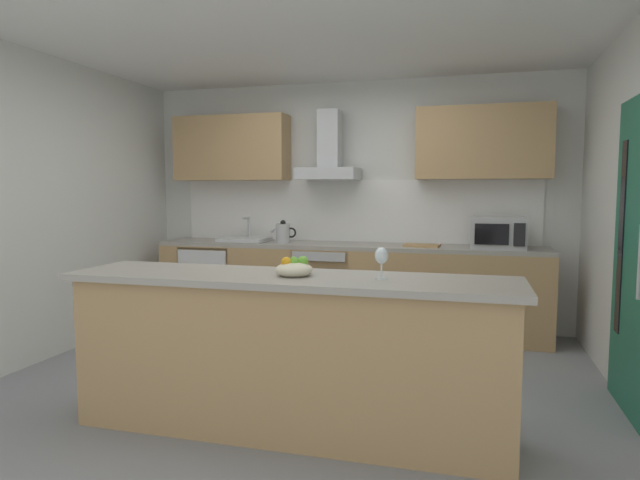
% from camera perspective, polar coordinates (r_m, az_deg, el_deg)
% --- Properties ---
extents(ground, '(5.52, 4.89, 0.02)m').
position_cam_1_polar(ground, '(4.27, -2.31, -14.78)').
color(ground, gray).
extents(ceiling, '(5.52, 4.89, 0.02)m').
position_cam_1_polar(ceiling, '(4.18, -2.45, 21.33)').
color(ceiling, white).
extents(wall_back, '(5.52, 0.12, 2.60)m').
position_cam_1_polar(wall_back, '(5.96, 3.54, 3.76)').
color(wall_back, silver).
rests_on(wall_back, ground).
extents(wall_left, '(0.12, 4.89, 2.60)m').
position_cam_1_polar(wall_left, '(5.22, -27.49, 2.98)').
color(wall_left, silver).
rests_on(wall_left, ground).
extents(backsplash_tile, '(3.85, 0.02, 0.66)m').
position_cam_1_polar(backsplash_tile, '(5.89, 3.39, 3.06)').
color(backsplash_tile, white).
extents(counter_back, '(3.98, 0.60, 0.90)m').
position_cam_1_polar(counter_back, '(5.67, 2.70, -4.95)').
color(counter_back, tan).
rests_on(counter_back, ground).
extents(counter_island, '(2.67, 0.64, 0.95)m').
position_cam_1_polar(counter_island, '(3.32, -3.31, -11.76)').
color(counter_island, tan).
rests_on(counter_island, ground).
extents(upper_cabinets, '(3.93, 0.32, 0.70)m').
position_cam_1_polar(upper_cabinets, '(5.75, 3.10, 9.80)').
color(upper_cabinets, tan).
extents(side_door, '(0.08, 0.85, 2.05)m').
position_cam_1_polar(side_door, '(4.03, 29.98, -1.50)').
color(side_door, '#1E664C').
rests_on(side_door, ground).
extents(oven, '(0.60, 0.62, 0.80)m').
position_cam_1_polar(oven, '(5.69, 0.61, -4.80)').
color(oven, slate).
rests_on(oven, ground).
extents(refrigerator, '(0.58, 0.60, 0.85)m').
position_cam_1_polar(refrigerator, '(6.14, -10.99, -4.49)').
color(refrigerator, white).
rests_on(refrigerator, ground).
extents(microwave, '(0.50, 0.38, 0.30)m').
position_cam_1_polar(microwave, '(5.41, 18.05, 0.72)').
color(microwave, '#B7BABC').
rests_on(microwave, counter_back).
extents(sink, '(0.50, 0.40, 0.26)m').
position_cam_1_polar(sink, '(5.94, -7.86, 0.12)').
color(sink, silver).
rests_on(sink, counter_back).
extents(kettle, '(0.29, 0.15, 0.24)m').
position_cam_1_polar(kettle, '(5.72, -3.87, 0.75)').
color(kettle, '#B7BABC').
rests_on(kettle, counter_back).
extents(range_hood, '(0.62, 0.45, 0.72)m').
position_cam_1_polar(range_hood, '(5.74, 0.96, 8.58)').
color(range_hood, '#B7BABC').
extents(wine_glass, '(0.08, 0.08, 0.18)m').
position_cam_1_polar(wine_glass, '(3.09, 6.44, -1.77)').
color(wine_glass, silver).
rests_on(wine_glass, counter_island).
extents(fruit_bowl, '(0.22, 0.22, 0.12)m').
position_cam_1_polar(fruit_bowl, '(3.19, -2.71, -3.00)').
color(fruit_bowl, beige).
rests_on(fruit_bowl, counter_island).
extents(chopping_board, '(0.36, 0.25, 0.02)m').
position_cam_1_polar(chopping_board, '(5.44, 10.60, -0.56)').
color(chopping_board, tan).
rests_on(chopping_board, counter_back).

